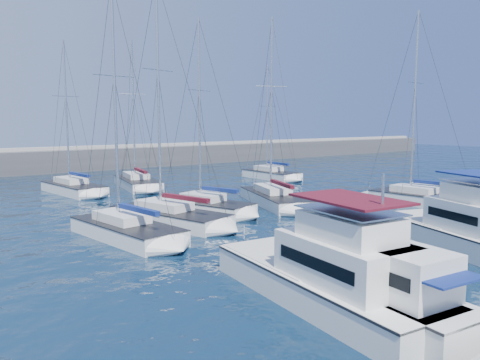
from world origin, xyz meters
TOP-DOWN VIEW (x-y plane):
  - ground at (0.00, 0.00)m, footprint 220.00×220.00m
  - breakwater at (0.00, 52.00)m, footprint 160.00×6.00m
  - motor_yacht_port_outer at (-8.28, -6.29)m, footprint 3.48×7.28m
  - motor_yacht_port_inner at (-8.70, -4.02)m, footprint 4.60×10.95m
  - motor_yacht_stbd_inner at (3.20, -2.97)m, footprint 6.24×9.85m
  - sailboat_mid_a at (-10.69, 10.33)m, footprint 4.20×8.76m
  - sailboat_mid_b at (-6.67, 12.32)m, footprint 5.38×9.53m
  - sailboat_mid_c at (-2.67, 13.75)m, footprint 5.02×7.71m
  - sailboat_mid_d at (4.08, 13.72)m, footprint 6.25×10.12m
  - sailboat_mid_e at (13.83, 6.39)m, footprint 3.77×8.21m
  - sailboat_back_a at (-7.54, 30.19)m, footprint 4.10×8.82m
  - sailboat_back_b at (-0.82, 30.21)m, footprint 4.91×9.67m
  - sailboat_back_c at (15.57, 27.51)m, footprint 3.11×7.96m

SIDE VIEW (x-z plane):
  - ground at x=0.00m, z-range 0.00..0.00m
  - sailboat_back_c at x=15.57m, z-range -6.52..7.55m
  - sailboat_mid_d at x=4.08m, z-range -7.42..8.46m
  - sailboat_back_b at x=-0.82m, z-range -7.36..8.41m
  - sailboat_back_a at x=-7.54m, z-range -7.00..8.04m
  - sailboat_mid_a at x=-10.69m, z-range -7.19..8.25m
  - sailboat_mid_b at x=-6.67m, z-range -7.82..8.90m
  - sailboat_mid_c at x=-2.67m, z-range -6.88..7.96m
  - sailboat_mid_e at x=13.83m, z-range -7.63..8.72m
  - motor_yacht_port_outer at x=-8.28m, z-range -0.66..2.54m
  - breakwater at x=0.00m, z-range -1.17..3.28m
  - motor_yacht_port_inner at x=-8.70m, z-range -1.21..3.48m
  - motor_yacht_stbd_inner at x=3.20m, z-range -1.21..3.48m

